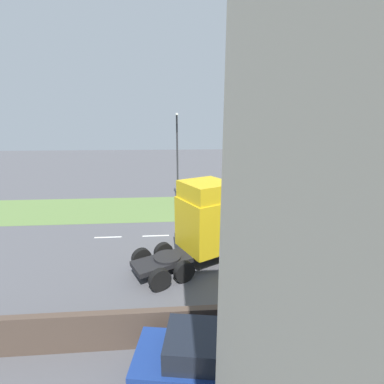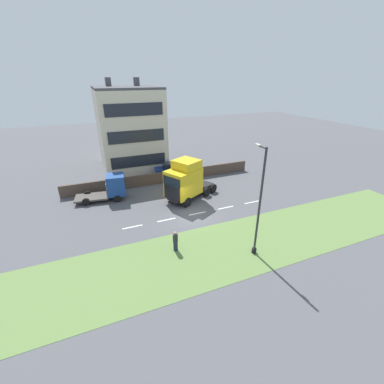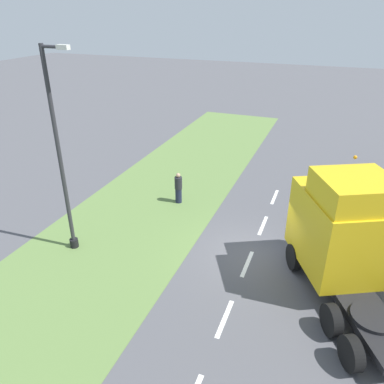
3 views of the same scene
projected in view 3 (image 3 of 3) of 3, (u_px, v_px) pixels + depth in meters
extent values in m
plane|color=#515156|center=(251.00, 254.00, 15.82)|extent=(120.00, 120.00, 0.00)
cube|color=#607F42|center=(127.00, 227.00, 17.75)|extent=(7.00, 44.00, 0.01)
cube|color=white|center=(225.00, 318.00, 12.56)|extent=(0.16, 1.80, 0.00)
cube|color=white|center=(247.00, 264.00, 15.23)|extent=(0.16, 1.80, 0.00)
cube|color=white|center=(263.00, 225.00, 17.91)|extent=(0.16, 1.80, 0.00)
cube|color=white|center=(275.00, 197.00, 20.58)|extent=(0.16, 1.80, 0.00)
cube|color=black|center=(350.00, 290.00, 12.84)|extent=(4.16, 6.30, 0.24)
cube|color=gold|center=(339.00, 230.00, 13.45)|extent=(3.85, 4.27, 2.80)
cube|color=black|center=(316.00, 220.00, 15.31)|extent=(1.93, 1.04, 1.57)
cube|color=black|center=(321.00, 193.00, 14.76)|extent=(2.05, 1.10, 0.90)
cube|color=gold|center=(356.00, 190.00, 12.16)|extent=(3.18, 3.12, 0.90)
sphere|color=orange|center=(355.00, 157.00, 13.40)|extent=(0.14, 0.14, 0.14)
cylinder|color=black|center=(374.00, 317.00, 11.49)|extent=(1.87, 1.87, 0.12)
cylinder|color=black|center=(294.00, 257.00, 14.78)|extent=(0.76, 1.07, 1.04)
cylinder|color=black|center=(350.00, 253.00, 15.01)|extent=(0.76, 1.07, 1.04)
cylinder|color=black|center=(331.00, 320.00, 11.80)|extent=(0.76, 1.07, 1.04)
cylinder|color=black|center=(351.00, 353.00, 10.67)|extent=(0.76, 1.07, 1.04)
cylinder|color=black|center=(74.00, 243.00, 16.22)|extent=(0.36, 0.36, 0.40)
cylinder|color=#2D2D33|center=(60.00, 158.00, 14.46)|extent=(0.16, 0.16, 8.29)
cylinder|color=#2D2D33|center=(52.00, 47.00, 12.52)|extent=(0.90, 0.11, 0.11)
cube|color=silver|center=(63.00, 47.00, 12.38)|extent=(0.44, 0.20, 0.16)
cylinder|color=#1E233D|center=(179.00, 195.00, 19.84)|extent=(0.34, 0.34, 0.82)
cylinder|color=#26262D|center=(178.00, 183.00, 19.52)|extent=(0.39, 0.39, 0.65)
sphere|color=tan|center=(178.00, 175.00, 19.32)|extent=(0.22, 0.22, 0.22)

